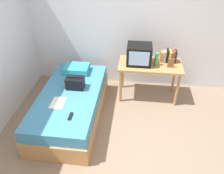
{
  "coord_description": "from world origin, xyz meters",
  "views": [
    {
      "loc": [
        0.19,
        -2.12,
        2.69
      ],
      "look_at": [
        -0.18,
        0.96,
        0.52
      ],
      "focal_mm": 35.05,
      "sensor_mm": 36.0,
      "label": 1
    }
  ],
  "objects_px": {
    "magazine": "(58,103)",
    "picture_frame": "(171,63)",
    "bed": "(71,105)",
    "remote_dark": "(70,116)",
    "remote_silver": "(66,83)",
    "handbag": "(75,83)",
    "pillow": "(77,69)",
    "water_bottle": "(156,59)",
    "desk": "(150,68)",
    "tv": "(139,54)",
    "book_row": "(169,56)"
  },
  "relations": [
    {
      "from": "bed",
      "to": "desk",
      "type": "relative_size",
      "value": 1.72
    },
    {
      "from": "picture_frame",
      "to": "remote_silver",
      "type": "bearing_deg",
      "value": -166.55
    },
    {
      "from": "water_bottle",
      "to": "picture_frame",
      "type": "bearing_deg",
      "value": -8.84
    },
    {
      "from": "tv",
      "to": "book_row",
      "type": "height_order",
      "value": "tv"
    },
    {
      "from": "handbag",
      "to": "magazine",
      "type": "relative_size",
      "value": 1.03
    },
    {
      "from": "remote_silver",
      "to": "desk",
      "type": "bearing_deg",
      "value": 19.72
    },
    {
      "from": "remote_silver",
      "to": "handbag",
      "type": "bearing_deg",
      "value": -24.42
    },
    {
      "from": "bed",
      "to": "tv",
      "type": "height_order",
      "value": "tv"
    },
    {
      "from": "remote_dark",
      "to": "remote_silver",
      "type": "bearing_deg",
      "value": 110.84
    },
    {
      "from": "tv",
      "to": "magazine",
      "type": "distance_m",
      "value": 1.66
    },
    {
      "from": "magazine",
      "to": "remote_dark",
      "type": "height_order",
      "value": "remote_dark"
    },
    {
      "from": "picture_frame",
      "to": "bed",
      "type": "bearing_deg",
      "value": -157.91
    },
    {
      "from": "desk",
      "to": "remote_silver",
      "type": "distance_m",
      "value": 1.56
    },
    {
      "from": "desk",
      "to": "water_bottle",
      "type": "xyz_separation_m",
      "value": [
        0.09,
        -0.05,
        0.22
      ]
    },
    {
      "from": "remote_silver",
      "to": "tv",
      "type": "bearing_deg",
      "value": 22.73
    },
    {
      "from": "bed",
      "to": "remote_silver",
      "type": "bearing_deg",
      "value": 118.45
    },
    {
      "from": "remote_silver",
      "to": "pillow",
      "type": "bearing_deg",
      "value": 78.02
    },
    {
      "from": "remote_dark",
      "to": "remote_silver",
      "type": "distance_m",
      "value": 0.88
    },
    {
      "from": "handbag",
      "to": "remote_silver",
      "type": "height_order",
      "value": "handbag"
    },
    {
      "from": "water_bottle",
      "to": "picture_frame",
      "type": "relative_size",
      "value": 1.47
    },
    {
      "from": "desk",
      "to": "book_row",
      "type": "bearing_deg",
      "value": 21.32
    },
    {
      "from": "desk",
      "to": "water_bottle",
      "type": "height_order",
      "value": "water_bottle"
    },
    {
      "from": "remote_silver",
      "to": "bed",
      "type": "bearing_deg",
      "value": -61.55
    },
    {
      "from": "bed",
      "to": "pillow",
      "type": "xyz_separation_m",
      "value": [
        -0.04,
        0.68,
        0.33
      ]
    },
    {
      "from": "water_bottle",
      "to": "book_row",
      "type": "bearing_deg",
      "value": 37.45
    },
    {
      "from": "picture_frame",
      "to": "pillow",
      "type": "height_order",
      "value": "picture_frame"
    },
    {
      "from": "picture_frame",
      "to": "handbag",
      "type": "xyz_separation_m",
      "value": [
        -1.62,
        -0.53,
        -0.2
      ]
    },
    {
      "from": "magazine",
      "to": "picture_frame",
      "type": "bearing_deg",
      "value": 28.44
    },
    {
      "from": "bed",
      "to": "remote_silver",
      "type": "distance_m",
      "value": 0.39
    },
    {
      "from": "water_bottle",
      "to": "pillow",
      "type": "bearing_deg",
      "value": -178.43
    },
    {
      "from": "handbag",
      "to": "remote_silver",
      "type": "xyz_separation_m",
      "value": [
        -0.2,
        0.09,
        -0.09
      ]
    },
    {
      "from": "pillow",
      "to": "water_bottle",
      "type": "bearing_deg",
      "value": 1.57
    },
    {
      "from": "desk",
      "to": "handbag",
      "type": "relative_size",
      "value": 3.87
    },
    {
      "from": "pillow",
      "to": "magazine",
      "type": "bearing_deg",
      "value": -93.59
    },
    {
      "from": "handbag",
      "to": "remote_dark",
      "type": "distance_m",
      "value": 0.74
    },
    {
      "from": "desk",
      "to": "handbag",
      "type": "xyz_separation_m",
      "value": [
        -1.27,
        -0.62,
        -0.02
      ]
    },
    {
      "from": "pillow",
      "to": "remote_dark",
      "type": "height_order",
      "value": "pillow"
    },
    {
      "from": "magazine",
      "to": "remote_dark",
      "type": "xyz_separation_m",
      "value": [
        0.28,
        -0.29,
        0.01
      ]
    },
    {
      "from": "handbag",
      "to": "desk",
      "type": "bearing_deg",
      "value": 25.95
    },
    {
      "from": "water_bottle",
      "to": "desk",
      "type": "bearing_deg",
      "value": 150.96
    },
    {
      "from": "remote_silver",
      "to": "water_bottle",
      "type": "bearing_deg",
      "value": 16.91
    },
    {
      "from": "magazine",
      "to": "desk",
      "type": "bearing_deg",
      "value": 36.4
    },
    {
      "from": "desk",
      "to": "remote_dark",
      "type": "relative_size",
      "value": 7.44
    },
    {
      "from": "pillow",
      "to": "remote_dark",
      "type": "distance_m",
      "value": 1.27
    },
    {
      "from": "water_bottle",
      "to": "bed",
      "type": "bearing_deg",
      "value": -153.12
    },
    {
      "from": "book_row",
      "to": "remote_silver",
      "type": "distance_m",
      "value": 1.94
    },
    {
      "from": "water_bottle",
      "to": "picture_frame",
      "type": "height_order",
      "value": "water_bottle"
    },
    {
      "from": "pillow",
      "to": "remote_silver",
      "type": "distance_m",
      "value": 0.45
    },
    {
      "from": "pillow",
      "to": "magazine",
      "type": "xyz_separation_m",
      "value": [
        -0.06,
        -0.97,
        -0.06
      ]
    },
    {
      "from": "handbag",
      "to": "remote_silver",
      "type": "bearing_deg",
      "value": 155.58
    }
  ]
}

